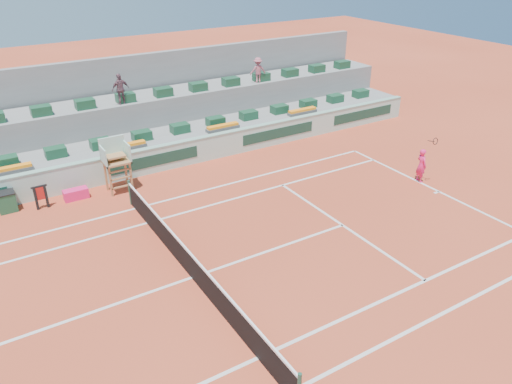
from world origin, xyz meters
TOP-DOWN VIEW (x-y plane):
  - ground at (0.00, 0.00)m, footprint 90.00×90.00m
  - seating_tier_lower at (0.00, 10.70)m, footprint 36.00×4.00m
  - seating_tier_upper at (0.00, 12.30)m, footprint 36.00×2.40m
  - stadium_back_wall at (0.00, 13.90)m, footprint 36.00×0.40m
  - player_bag at (-1.83, 7.64)m, footprint 1.01×0.45m
  - spectator_mid at (1.72, 11.42)m, footprint 0.93×0.48m
  - spectator_right at (9.62, 11.47)m, footprint 1.00×0.72m
  - court_lines at (0.00, 0.00)m, footprint 23.89×11.09m
  - tennis_net at (0.00, 0.00)m, footprint 0.10×11.97m
  - advertising_hoarding at (0.02, 8.50)m, footprint 36.00×0.34m
  - umpire_chair at (0.00, 7.50)m, footprint 1.10×0.90m
  - seat_row_lower at (0.00, 9.80)m, footprint 32.90×0.60m
  - seat_row_upper at (0.00, 11.70)m, footprint 32.90×0.60m
  - flower_planters at (-1.50, 9.00)m, footprint 26.80×0.36m
  - drink_cooler_a at (-4.45, 8.00)m, footprint 0.73×0.63m
  - towel_rack at (-3.21, 7.49)m, footprint 0.62×0.10m
  - tennis_player at (11.96, 1.21)m, footprint 0.48×0.88m

SIDE VIEW (x-z plane):
  - ground at x=0.00m, z-range 0.00..0.00m
  - court_lines at x=0.00m, z-range 0.00..0.01m
  - player_bag at x=-1.83m, z-range 0.00..0.45m
  - drink_cooler_a at x=-4.45m, z-range 0.00..0.84m
  - tennis_net at x=0.00m, z-range -0.02..1.08m
  - seating_tier_lower at x=0.00m, z-range 0.00..1.20m
  - towel_rack at x=-3.21m, z-range 0.09..1.12m
  - advertising_hoarding at x=0.02m, z-range 0.00..1.26m
  - tennis_player at x=11.96m, z-range -0.34..1.93m
  - seating_tier_upper at x=0.00m, z-range 0.00..2.60m
  - flower_planters at x=-1.50m, z-range 1.19..1.47m
  - seat_row_lower at x=0.00m, z-range 1.20..1.64m
  - umpire_chair at x=0.00m, z-range 0.34..2.74m
  - stadium_back_wall at x=0.00m, z-range 0.00..4.40m
  - seat_row_upper at x=0.00m, z-range 2.60..3.04m
  - spectator_right at x=9.62m, z-range 2.60..4.00m
  - spectator_mid at x=1.72m, z-range 2.60..4.12m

